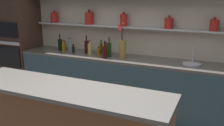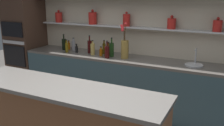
# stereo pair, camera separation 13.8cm
# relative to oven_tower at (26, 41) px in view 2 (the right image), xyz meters

# --- Properties ---
(back_wall_unit) EXTENTS (5.20, 0.44, 2.60)m
(back_wall_unit) POSITION_rel_oven_tower_xyz_m (2.28, 0.29, 0.52)
(back_wall_unit) COLOR beige
(back_wall_unit) RESTS_ON ground_plane
(back_counter_unit) EXTENTS (3.71, 0.62, 0.92)m
(back_counter_unit) POSITION_rel_oven_tower_xyz_m (2.20, 0.00, -0.57)
(back_counter_unit) COLOR #334C56
(back_counter_unit) RESTS_ON ground_plane
(oven_tower) EXTENTS (0.64, 0.64, 2.05)m
(oven_tower) POSITION_rel_oven_tower_xyz_m (0.00, 0.00, 0.00)
(oven_tower) COLOR #3D281E
(oven_tower) RESTS_ON ground_plane
(flower_vase) EXTENTS (0.14, 0.15, 0.59)m
(flower_vase) POSITION_rel_oven_tower_xyz_m (2.24, -0.03, 0.08)
(flower_vase) COLOR olive
(flower_vase) RESTS_ON back_counter_unit
(sink_fixture) EXTENTS (0.27, 0.27, 0.25)m
(sink_fixture) POSITION_rel_oven_tower_xyz_m (3.36, 0.01, -0.08)
(sink_fixture) COLOR #B7B7BC
(sink_fixture) RESTS_ON back_counter_unit
(bottle_sauce_0) EXTENTS (0.05, 0.05, 0.16)m
(bottle_sauce_0) POSITION_rel_oven_tower_xyz_m (1.28, -0.03, -0.04)
(bottle_sauce_0) COLOR black
(bottle_sauce_0) RESTS_ON back_counter_unit
(bottle_spirit_1) EXTENTS (0.08, 0.08, 0.26)m
(bottle_spirit_1) POSITION_rel_oven_tower_xyz_m (1.64, -0.06, -0.00)
(bottle_spirit_1) COLOR tan
(bottle_spirit_1) RESTS_ON back_counter_unit
(bottle_wine_2) EXTENTS (0.08, 0.08, 0.29)m
(bottle_wine_2) POSITION_rel_oven_tower_xyz_m (1.98, -0.16, 0.00)
(bottle_wine_2) COLOR #380C0C
(bottle_wine_2) RESTS_ON back_counter_unit
(bottle_wine_3) EXTENTS (0.08, 0.08, 0.33)m
(bottle_wine_3) POSITION_rel_oven_tower_xyz_m (2.00, -0.03, 0.02)
(bottle_wine_3) COLOR #193814
(bottle_wine_3) RESTS_ON back_counter_unit
(bottle_oil_4) EXTENTS (0.06, 0.06, 0.25)m
(bottle_oil_4) POSITION_rel_oven_tower_xyz_m (1.79, 0.08, -0.00)
(bottle_oil_4) COLOR #47380A
(bottle_oil_4) RESTS_ON back_counter_unit
(bottle_sauce_5) EXTENTS (0.05, 0.05, 0.18)m
(bottle_sauce_5) POSITION_rel_oven_tower_xyz_m (1.01, 0.11, -0.03)
(bottle_sauce_5) COLOR #9E4C0A
(bottle_sauce_5) RESTS_ON back_counter_unit
(bottle_sauce_6) EXTENTS (0.06, 0.06, 0.17)m
(bottle_sauce_6) POSITION_rel_oven_tower_xyz_m (1.82, -0.07, -0.04)
(bottle_sauce_6) COLOR #9E4C0A
(bottle_sauce_6) RESTS_ON back_counter_unit
(bottle_wine_7) EXTENTS (0.08, 0.08, 0.32)m
(bottle_wine_7) POSITION_rel_oven_tower_xyz_m (1.52, 0.04, 0.01)
(bottle_wine_7) COLOR #380C0C
(bottle_wine_7) RESTS_ON back_counter_unit
(bottle_spirit_8) EXTENTS (0.08, 0.08, 0.23)m
(bottle_spirit_8) POSITION_rel_oven_tower_xyz_m (1.91, 0.03, -0.01)
(bottle_spirit_8) COLOR #4C2D0C
(bottle_spirit_8) RESTS_ON back_counter_unit
(bottle_spirit_9) EXTENTS (0.07, 0.07, 0.24)m
(bottle_spirit_9) POSITION_rel_oven_tower_xyz_m (1.14, 0.09, -0.01)
(bottle_spirit_9) COLOR gray
(bottle_spirit_9) RESTS_ON back_counter_unit
(bottle_wine_10) EXTENTS (0.08, 0.08, 0.30)m
(bottle_wine_10) POSITION_rel_oven_tower_xyz_m (0.94, 0.06, 0.01)
(bottle_wine_10) COLOR black
(bottle_wine_10) RESTS_ON back_counter_unit
(bottle_oil_11) EXTENTS (0.05, 0.05, 0.24)m
(bottle_oil_11) POSITION_rel_oven_tower_xyz_m (1.12, -0.10, -0.01)
(bottle_oil_11) COLOR brown
(bottle_oil_11) RESTS_ON back_counter_unit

